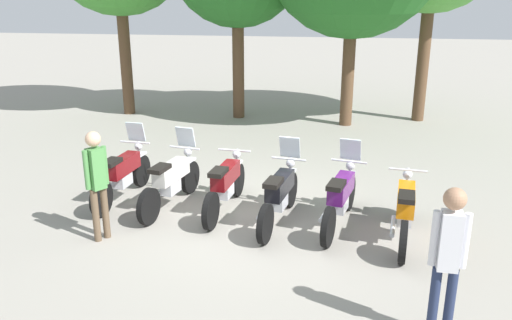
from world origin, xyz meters
TOP-DOWN VIEW (x-y plane):
  - ground_plane at (0.00, 0.00)m, footprint 80.00×80.00m
  - motorcycle_0 at (-2.54, 0.43)m, footprint 0.62×2.19m
  - motorcycle_1 at (-1.52, 0.25)m, footprint 0.71×2.18m
  - motorcycle_2 at (-0.51, 0.23)m, footprint 0.62×2.19m
  - motorcycle_3 at (0.51, -0.10)m, footprint 0.68×2.18m
  - motorcycle_4 at (1.53, -0.04)m, footprint 0.75×2.16m
  - motorcycle_5 at (2.54, -0.37)m, footprint 0.64×2.19m
  - person_0 at (2.70, -2.89)m, footprint 0.40×0.25m
  - person_1 at (-2.19, -1.23)m, footprint 0.32×0.38m

SIDE VIEW (x-z plane):
  - ground_plane at x=0.00m, z-range 0.00..0.00m
  - motorcycle_2 at x=-0.51m, z-range 0.01..1.00m
  - motorcycle_5 at x=2.54m, z-range 0.01..1.00m
  - motorcycle_0 at x=-2.54m, z-range -0.17..1.20m
  - motorcycle_1 at x=-1.52m, z-range -0.17..1.20m
  - motorcycle_3 at x=0.51m, z-range -0.17..1.20m
  - motorcycle_4 at x=1.53m, z-range -0.17..1.20m
  - person_1 at x=-2.19m, z-range 0.16..1.94m
  - person_0 at x=2.70m, z-range 0.18..2.01m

